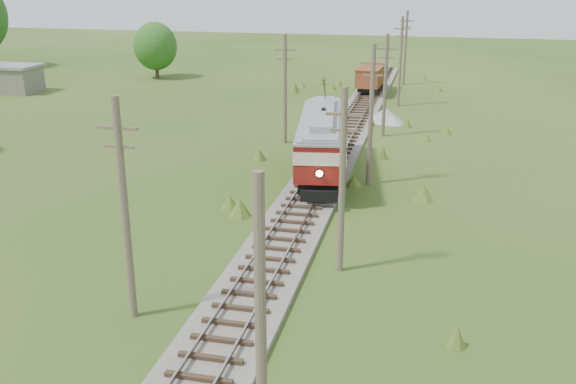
# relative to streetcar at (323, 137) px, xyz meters

# --- Properties ---
(railbed_main) EXTENTS (3.60, 96.00, 0.57)m
(railbed_main) POSITION_rel_streetcar_xyz_m (-0.00, 2.10, -2.59)
(railbed_main) COLOR #605B54
(railbed_main) RESTS_ON ground
(streetcar) EXTENTS (4.95, 13.42, 6.08)m
(streetcar) POSITION_rel_streetcar_xyz_m (0.00, 0.00, 0.00)
(streetcar) COLOR black
(streetcar) RESTS_ON ground
(gondola) EXTENTS (2.99, 7.82, 2.55)m
(gondola) POSITION_rel_streetcar_xyz_m (-0.00, 31.45, -0.85)
(gondola) COLOR black
(gondola) RESTS_ON ground
(gravel_pile) EXTENTS (3.47, 3.68, 1.26)m
(gravel_pile) POSITION_rel_streetcar_xyz_m (2.83, 17.57, -2.19)
(gravel_pile) COLOR gray
(gravel_pile) RESTS_ON ground
(utility_pole_r_1) EXTENTS (0.30, 0.30, 8.80)m
(utility_pole_r_1) POSITION_rel_streetcar_xyz_m (3.10, -26.90, 1.62)
(utility_pole_r_1) COLOR brown
(utility_pole_r_1) RESTS_ON ground
(utility_pole_r_2) EXTENTS (1.60, 0.30, 8.60)m
(utility_pole_r_2) POSITION_rel_streetcar_xyz_m (3.30, -13.90, 1.64)
(utility_pole_r_2) COLOR brown
(utility_pole_r_2) RESTS_ON ground
(utility_pole_r_3) EXTENTS (1.60, 0.30, 9.00)m
(utility_pole_r_3) POSITION_rel_streetcar_xyz_m (3.20, -0.90, 1.84)
(utility_pole_r_3) COLOR brown
(utility_pole_r_3) RESTS_ON ground
(utility_pole_r_4) EXTENTS (1.60, 0.30, 8.40)m
(utility_pole_r_4) POSITION_rel_streetcar_xyz_m (3.00, 12.10, 1.54)
(utility_pole_r_4) COLOR brown
(utility_pole_r_4) RESTS_ON ground
(utility_pole_r_5) EXTENTS (1.60, 0.30, 8.90)m
(utility_pole_r_5) POSITION_rel_streetcar_xyz_m (3.40, 25.10, 1.79)
(utility_pole_r_5) COLOR brown
(utility_pole_r_5) RESTS_ON ground
(utility_pole_r_6) EXTENTS (1.60, 0.30, 8.70)m
(utility_pole_r_6) POSITION_rel_streetcar_xyz_m (3.20, 38.10, 1.69)
(utility_pole_r_6) COLOR brown
(utility_pole_r_6) RESTS_ON ground
(utility_pole_l_a) EXTENTS (1.60, 0.30, 9.00)m
(utility_pole_l_a) POSITION_rel_streetcar_xyz_m (-4.20, -19.90, 1.84)
(utility_pole_l_a) COLOR brown
(utility_pole_l_a) RESTS_ON ground
(utility_pole_l_b) EXTENTS (1.60, 0.30, 8.60)m
(utility_pole_l_b) POSITION_rel_streetcar_xyz_m (-4.50, 8.10, 1.64)
(utility_pole_l_b) COLOR brown
(utility_pole_l_b) RESTS_ON ground
(tree_mid_a) EXTENTS (5.46, 5.46, 7.03)m
(tree_mid_a) POSITION_rel_streetcar_xyz_m (-28.00, 36.10, 1.24)
(tree_mid_a) COLOR #38281C
(tree_mid_a) RESTS_ON ground
(shed) EXTENTS (6.40, 4.40, 3.10)m
(shed) POSITION_rel_streetcar_xyz_m (-40.00, 23.10, -1.21)
(shed) COLOR slate
(shed) RESTS_ON ground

